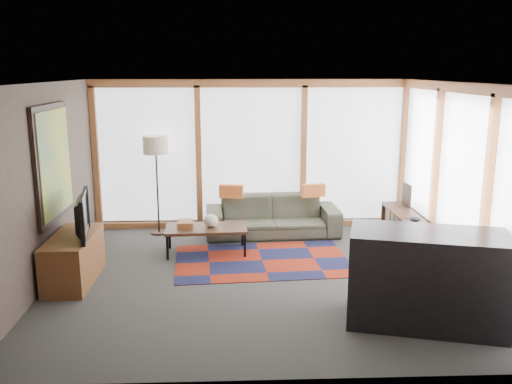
{
  "coord_description": "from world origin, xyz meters",
  "views": [
    {
      "loc": [
        -0.3,
        -6.92,
        2.77
      ],
      "look_at": [
        0.0,
        0.4,
        1.1
      ],
      "focal_mm": 38.0,
      "sensor_mm": 36.0,
      "label": 1
    }
  ],
  "objects_px": {
    "television": "(77,215)",
    "bar_counter": "(427,279)",
    "tv_console": "(74,259)",
    "coffee_table": "(206,240)",
    "sofa": "(272,216)",
    "bookshelf": "(412,235)",
    "floor_lamp": "(157,186)"
  },
  "relations": [
    {
      "from": "television",
      "to": "bar_counter",
      "type": "distance_m",
      "value": 4.39
    },
    {
      "from": "tv_console",
      "to": "television",
      "type": "height_order",
      "value": "television"
    },
    {
      "from": "coffee_table",
      "to": "tv_console",
      "type": "bearing_deg",
      "value": -147.44
    },
    {
      "from": "tv_console",
      "to": "sofa",
      "type": "bearing_deg",
      "value": 35.61
    },
    {
      "from": "television",
      "to": "bar_counter",
      "type": "xyz_separation_m",
      "value": [
        4.15,
        -1.39,
        -0.39
      ]
    },
    {
      "from": "bookshelf",
      "to": "television",
      "type": "bearing_deg",
      "value": -168.08
    },
    {
      "from": "tv_console",
      "to": "bar_counter",
      "type": "relative_size",
      "value": 0.76
    },
    {
      "from": "bar_counter",
      "to": "floor_lamp",
      "type": "bearing_deg",
      "value": 148.73
    },
    {
      "from": "tv_console",
      "to": "bar_counter",
      "type": "height_order",
      "value": "bar_counter"
    },
    {
      "from": "floor_lamp",
      "to": "coffee_table",
      "type": "bearing_deg",
      "value": -50.44
    },
    {
      "from": "floor_lamp",
      "to": "bookshelf",
      "type": "xyz_separation_m",
      "value": [
        4.03,
        -1.13,
        -0.57
      ]
    },
    {
      "from": "tv_console",
      "to": "floor_lamp",
      "type": "bearing_deg",
      "value": 68.66
    },
    {
      "from": "floor_lamp",
      "to": "bar_counter",
      "type": "bearing_deg",
      "value": -46.06
    },
    {
      "from": "television",
      "to": "bar_counter",
      "type": "bearing_deg",
      "value": -119.25
    },
    {
      "from": "sofa",
      "to": "bar_counter",
      "type": "height_order",
      "value": "bar_counter"
    },
    {
      "from": "bookshelf",
      "to": "floor_lamp",
      "type": "bearing_deg",
      "value": 164.32
    },
    {
      "from": "floor_lamp",
      "to": "tv_console",
      "type": "xyz_separation_m",
      "value": [
        -0.83,
        -2.13,
        -0.53
      ]
    },
    {
      "from": "bookshelf",
      "to": "television",
      "type": "relative_size",
      "value": 2.18
    },
    {
      "from": "floor_lamp",
      "to": "coffee_table",
      "type": "distance_m",
      "value": 1.5
    },
    {
      "from": "floor_lamp",
      "to": "tv_console",
      "type": "distance_m",
      "value": 2.35
    },
    {
      "from": "bookshelf",
      "to": "television",
      "type": "xyz_separation_m",
      "value": [
        -4.78,
        -1.01,
        0.65
      ]
    },
    {
      "from": "coffee_table",
      "to": "bar_counter",
      "type": "distance_m",
      "value": 3.56
    },
    {
      "from": "floor_lamp",
      "to": "bar_counter",
      "type": "relative_size",
      "value": 1.01
    },
    {
      "from": "floor_lamp",
      "to": "tv_console",
      "type": "height_order",
      "value": "floor_lamp"
    },
    {
      "from": "floor_lamp",
      "to": "bookshelf",
      "type": "distance_m",
      "value": 4.23
    },
    {
      "from": "coffee_table",
      "to": "bookshelf",
      "type": "relative_size",
      "value": 0.57
    },
    {
      "from": "bar_counter",
      "to": "tv_console",
      "type": "bearing_deg",
      "value": 176.53
    },
    {
      "from": "sofa",
      "to": "bookshelf",
      "type": "distance_m",
      "value": 2.31
    },
    {
      "from": "coffee_table",
      "to": "television",
      "type": "xyz_separation_m",
      "value": [
        -1.61,
        -1.09,
        0.71
      ]
    },
    {
      "from": "television",
      "to": "bar_counter",
      "type": "relative_size",
      "value": 0.59
    },
    {
      "from": "tv_console",
      "to": "bar_counter",
      "type": "bearing_deg",
      "value": -18.26
    },
    {
      "from": "sofa",
      "to": "bookshelf",
      "type": "relative_size",
      "value": 1.05
    }
  ]
}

